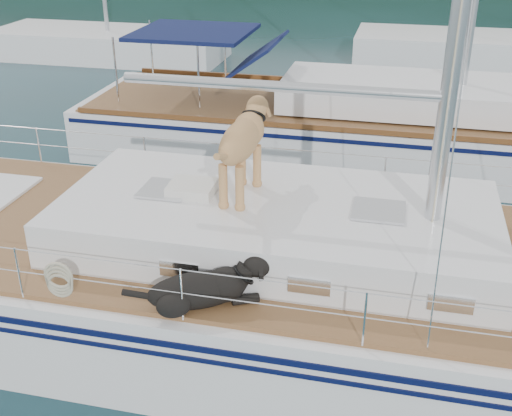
# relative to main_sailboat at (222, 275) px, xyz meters

# --- Properties ---
(ground) EXTENTS (120.00, 120.00, 0.00)m
(ground) POSITION_rel_main_sailboat_xyz_m (-0.09, 0.00, -0.68)
(ground) COLOR black
(ground) RESTS_ON ground
(main_sailboat) EXTENTS (12.00, 3.91, 14.01)m
(main_sailboat) POSITION_rel_main_sailboat_xyz_m (0.00, 0.00, 0.00)
(main_sailboat) COLOR white
(main_sailboat) RESTS_ON ground
(neighbor_sailboat) EXTENTS (11.00, 3.50, 13.30)m
(neighbor_sailboat) POSITION_rel_main_sailboat_xyz_m (0.90, 6.43, -0.06)
(neighbor_sailboat) COLOR white
(neighbor_sailboat) RESTS_ON ground
(bg_boat_west) EXTENTS (8.00, 3.00, 11.65)m
(bg_boat_west) POSITION_rel_main_sailboat_xyz_m (-8.09, 14.00, -0.24)
(bg_boat_west) COLOR white
(bg_boat_west) RESTS_ON ground
(bg_boat_center) EXTENTS (7.20, 3.00, 11.65)m
(bg_boat_center) POSITION_rel_main_sailboat_xyz_m (3.91, 16.00, -0.23)
(bg_boat_center) COLOR white
(bg_boat_center) RESTS_ON ground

